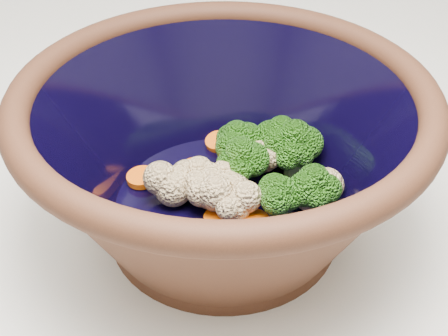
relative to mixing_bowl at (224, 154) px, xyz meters
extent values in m
cylinder|color=black|center=(0.00, 0.00, -0.08)|extent=(0.20, 0.20, 0.01)
torus|color=black|center=(0.00, 0.00, 0.05)|extent=(0.34, 0.34, 0.02)
cylinder|color=black|center=(0.00, 0.00, -0.05)|extent=(0.19, 0.19, 0.00)
cylinder|color=#608442|center=(0.07, -0.02, -0.04)|extent=(0.01, 0.01, 0.02)
ellipsoid|color=#2D6E15|center=(0.07, -0.02, -0.02)|extent=(0.04, 0.04, 0.03)
cylinder|color=#608442|center=(0.06, 0.05, -0.04)|extent=(0.01, 0.01, 0.02)
ellipsoid|color=#2D6E15|center=(0.06, 0.05, -0.02)|extent=(0.04, 0.04, 0.04)
cylinder|color=#608442|center=(0.01, 0.05, -0.04)|extent=(0.01, 0.01, 0.02)
ellipsoid|color=#2D6E15|center=(0.01, 0.05, -0.02)|extent=(0.04, 0.04, 0.04)
cylinder|color=#608442|center=(0.02, 0.02, -0.04)|extent=(0.01, 0.01, 0.02)
ellipsoid|color=#2D6E15|center=(0.02, 0.02, -0.01)|extent=(0.04, 0.04, 0.04)
cylinder|color=#608442|center=(0.06, 0.03, -0.04)|extent=(0.01, 0.01, 0.02)
ellipsoid|color=#2D6E15|center=(0.06, 0.03, -0.02)|extent=(0.04, 0.04, 0.03)
cylinder|color=#608442|center=(0.05, -0.02, -0.04)|extent=(0.01, 0.01, 0.02)
ellipsoid|color=#2D6E15|center=(0.05, -0.02, -0.02)|extent=(0.03, 0.03, 0.03)
cylinder|color=#608442|center=(0.07, 0.04, -0.04)|extent=(0.01, 0.01, 0.02)
ellipsoid|color=#2D6E15|center=(0.07, 0.04, -0.01)|extent=(0.05, 0.05, 0.04)
sphere|color=beige|center=(0.01, -0.03, -0.03)|extent=(0.03, 0.03, 0.03)
sphere|color=beige|center=(0.07, -0.01, -0.03)|extent=(0.03, 0.03, 0.03)
sphere|color=beige|center=(-0.04, 0.00, -0.03)|extent=(0.03, 0.03, 0.03)
sphere|color=beige|center=(0.01, 0.00, -0.03)|extent=(0.03, 0.03, 0.03)
sphere|color=beige|center=(0.00, 0.00, -0.03)|extent=(0.03, 0.03, 0.03)
sphere|color=beige|center=(0.00, 0.01, -0.04)|extent=(0.03, 0.03, 0.03)
sphere|color=beige|center=(-0.03, 0.02, -0.03)|extent=(0.03, 0.03, 0.03)
sphere|color=beige|center=(0.04, 0.04, -0.03)|extent=(0.03, 0.03, 0.03)
sphere|color=beige|center=(-0.01, -0.01, -0.03)|extent=(0.03, 0.03, 0.03)
sphere|color=beige|center=(0.00, -0.01, -0.03)|extent=(0.03, 0.03, 0.03)
sphere|color=beige|center=(-0.01, -0.01, -0.04)|extent=(0.03, 0.03, 0.03)
cylinder|color=#D35A09|center=(-0.02, 0.04, -0.04)|extent=(0.03, 0.03, 0.01)
cylinder|color=#D35A09|center=(0.00, 0.08, -0.04)|extent=(0.03, 0.03, 0.01)
cylinder|color=#D35A09|center=(0.02, -0.03, -0.04)|extent=(0.03, 0.03, 0.01)
cylinder|color=#D35A09|center=(-0.07, 0.03, -0.04)|extent=(0.03, 0.03, 0.01)
cylinder|color=#D35A09|center=(0.00, -0.03, -0.04)|extent=(0.03, 0.03, 0.01)
camera|label=1|loc=(-0.03, -0.41, 0.30)|focal=50.00mm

